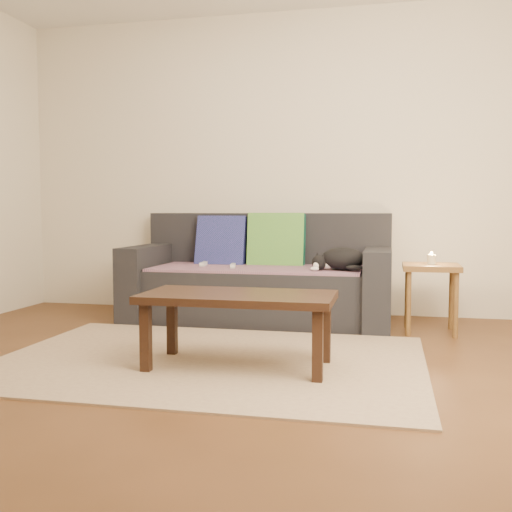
{
  "coord_description": "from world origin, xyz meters",
  "views": [
    {
      "loc": [
        1.03,
        -3.19,
        0.89
      ],
      "look_at": [
        0.05,
        1.2,
        0.55
      ],
      "focal_mm": 42.0,
      "sensor_mm": 36.0,
      "label": 1
    }
  ],
  "objects_px": {
    "wii_remote_a": "(203,264)",
    "wii_remote_b": "(233,266)",
    "sofa": "(260,282)",
    "coffee_table": "(238,303)",
    "cat": "(341,259)",
    "side_table": "(431,276)"
  },
  "relations": [
    {
      "from": "wii_remote_a",
      "to": "coffee_table",
      "type": "height_order",
      "value": "wii_remote_a"
    },
    {
      "from": "sofa",
      "to": "cat",
      "type": "relative_size",
      "value": 4.74
    },
    {
      "from": "wii_remote_a",
      "to": "wii_remote_b",
      "type": "bearing_deg",
      "value": -116.05
    },
    {
      "from": "wii_remote_a",
      "to": "coffee_table",
      "type": "relative_size",
      "value": 0.14
    },
    {
      "from": "cat",
      "to": "coffee_table",
      "type": "xyz_separation_m",
      "value": [
        -0.47,
        -1.32,
        -0.15
      ]
    },
    {
      "from": "sofa",
      "to": "coffee_table",
      "type": "xyz_separation_m",
      "value": [
        0.21,
        -1.54,
        0.07
      ]
    },
    {
      "from": "sofa",
      "to": "side_table",
      "type": "relative_size",
      "value": 4.19
    },
    {
      "from": "sofa",
      "to": "cat",
      "type": "xyz_separation_m",
      "value": [
        0.67,
        -0.21,
        0.22
      ]
    },
    {
      "from": "sofa",
      "to": "wii_remote_b",
      "type": "xyz_separation_m",
      "value": [
        -0.18,
        -0.19,
        0.15
      ]
    },
    {
      "from": "sofa",
      "to": "side_table",
      "type": "bearing_deg",
      "value": -10.98
    },
    {
      "from": "sofa",
      "to": "wii_remote_a",
      "type": "height_order",
      "value": "sofa"
    },
    {
      "from": "sofa",
      "to": "coffee_table",
      "type": "height_order",
      "value": "sofa"
    },
    {
      "from": "wii_remote_b",
      "to": "sofa",
      "type": "bearing_deg",
      "value": -54.27
    },
    {
      "from": "side_table",
      "to": "wii_remote_b",
      "type": "bearing_deg",
      "value": 177.43
    },
    {
      "from": "wii_remote_a",
      "to": "sofa",
      "type": "bearing_deg",
      "value": -84.73
    },
    {
      "from": "cat",
      "to": "coffee_table",
      "type": "distance_m",
      "value": 1.41
    },
    {
      "from": "sofa",
      "to": "wii_remote_b",
      "type": "relative_size",
      "value": 14.0
    },
    {
      "from": "sofa",
      "to": "wii_remote_a",
      "type": "xyz_separation_m",
      "value": [
        -0.46,
        -0.08,
        0.15
      ]
    },
    {
      "from": "coffee_table",
      "to": "wii_remote_b",
      "type": "bearing_deg",
      "value": 105.98
    },
    {
      "from": "wii_remote_a",
      "to": "wii_remote_b",
      "type": "height_order",
      "value": "same"
    },
    {
      "from": "wii_remote_b",
      "to": "coffee_table",
      "type": "height_order",
      "value": "wii_remote_b"
    },
    {
      "from": "wii_remote_a",
      "to": "cat",
      "type": "bearing_deg",
      "value": -101.63
    }
  ]
}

